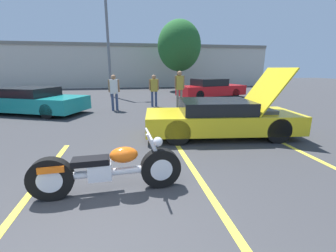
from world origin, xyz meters
TOP-DOWN VIEW (x-y plane):
  - parking_stripe_middle at (-1.03, 1.63)m, footprint 0.12×4.50m
  - parking_stripe_back at (1.86, 1.63)m, footprint 0.12×4.50m
  - parking_stripe_far at (4.74, 1.63)m, footprint 0.12×4.50m
  - far_building at (0.00, 23.89)m, footprint 32.00×4.20m
  - light_pole at (-0.45, 14.42)m, footprint 1.21×0.28m
  - tree_background at (5.23, 18.05)m, footprint 3.76×3.76m
  - motorcycle at (0.25, 1.32)m, footprint 2.41×0.70m
  - show_car_hood_open at (3.35, 4.04)m, footprint 4.60×2.24m
  - parked_car_right_row at (6.31, 12.79)m, footprint 5.02×2.90m
  - parked_car_mid_right_row at (-3.56, 8.80)m, footprint 4.89×3.55m
  - spectator_near_motorcycle at (1.98, 9.64)m, footprint 0.52×0.22m
  - spectator_by_show_car at (3.27, 9.30)m, footprint 0.52×0.24m
  - spectator_midground at (-0.01, 8.86)m, footprint 0.52×0.22m

SIDE VIEW (x-z plane):
  - parking_stripe_middle at x=-1.03m, z-range 0.00..0.01m
  - parking_stripe_back at x=1.86m, z-range 0.00..0.01m
  - parking_stripe_far at x=4.74m, z-range 0.00..0.01m
  - motorcycle at x=0.25m, z-range -0.09..0.89m
  - show_car_hood_open at x=3.35m, z-range -0.45..1.56m
  - parked_car_mid_right_row at x=-3.56m, z-range -0.02..1.14m
  - parked_car_right_row at x=6.31m, z-range -0.04..1.25m
  - spectator_near_motorcycle at x=1.98m, z-range 0.15..1.81m
  - spectator_midground at x=-0.01m, z-range 0.16..1.85m
  - spectator_by_show_car at x=3.27m, z-range 0.19..2.05m
  - far_building at x=0.00m, z-range 0.14..4.54m
  - tree_background at x=5.23m, z-range 0.84..6.87m
  - light_pole at x=-0.45m, z-range 0.38..7.41m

